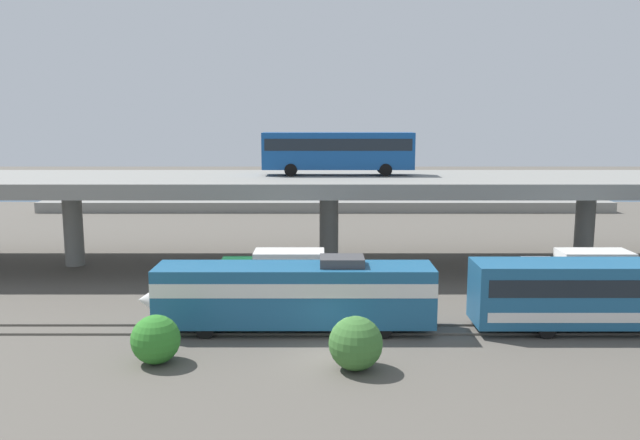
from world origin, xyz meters
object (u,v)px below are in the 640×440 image
transit_bus_on_overpass (337,149)px  parked_car_2 (145,193)px  service_truck_east (579,271)px  parked_car_5 (508,189)px  train_locomotive (280,292)px  service_truck_west (275,272)px  parked_car_3 (126,190)px  parked_car_4 (239,190)px  parked_car_1 (362,189)px  parked_car_0 (342,193)px

transit_bus_on_overpass → parked_car_2: transit_bus_on_overpass is taller
transit_bus_on_overpass → service_truck_east: bearing=147.7°
service_truck_east → parked_car_5: service_truck_east is taller
train_locomotive → service_truck_west: 7.11m
parked_car_3 → parked_car_5: same height
train_locomotive → parked_car_3: (-24.20, 52.29, -0.10)m
train_locomotive → parked_car_2: 52.63m
parked_car_3 → service_truck_east: bearing=133.9°
transit_bus_on_overpass → parked_car_4: size_ratio=2.61×
parked_car_1 → parked_car_3: 32.38m
parked_car_0 → service_truck_west: bearing=81.8°
parked_car_2 → parked_car_3: 5.25m
parked_car_4 → service_truck_east: bearing=-58.0°
train_locomotive → parked_car_1: 54.29m
parked_car_0 → parked_car_4: 14.39m
parked_car_2 → parked_car_4: bearing=17.3°
parked_car_1 → parked_car_2: 29.29m
transit_bus_on_overpass → parked_car_5: size_ratio=3.00×
transit_bus_on_overpass → parked_car_3: size_ratio=2.62×
parked_car_3 → parked_car_4: (15.41, -0.18, 0.00)m
parked_car_4 → parked_car_5: same height
parked_car_2 → service_truck_east: bearing=-46.0°
service_truck_west → parked_car_5: (29.04, 45.89, 0.46)m
transit_bus_on_overpass → parked_car_0: 32.61m
parked_car_0 → parked_car_5: 23.42m
service_truck_east → parked_car_0: (-14.11, 41.77, 0.46)m
service_truck_east → parked_car_3: bearing=-46.1°
parked_car_2 → service_truck_west: bearing=-64.3°
service_truck_east → parked_car_5: 46.75m
parked_car_2 → parked_car_4: size_ratio=0.88×
service_truck_east → parked_car_0: 44.09m
transit_bus_on_overpass → parked_car_2: size_ratio=2.96×
parked_car_1 → parked_car_4: bearing=-174.7°
service_truck_west → parked_car_4: service_truck_west is taller
service_truck_west → transit_bus_on_overpass: bearing=-113.4°
parked_car_0 → parked_car_4: size_ratio=1.02×
train_locomotive → parked_car_2: size_ratio=3.99×
parked_car_0 → parked_car_2: 25.89m
transit_bus_on_overpass → parked_car_5: bearing=-124.6°
parked_car_5 → parked_car_4: bearing=1.3°
train_locomotive → parked_car_2: (-20.66, 48.41, -0.10)m
service_truck_east → service_truck_west: bearing=0.0°
transit_bus_on_overpass → parked_car_1: 37.60m
transit_bus_on_overpass → service_truck_west: bearing=66.6°
service_truck_east → parked_car_1: 47.95m
train_locomotive → service_truck_west: train_locomotive is taller
service_truck_east → parked_car_0: bearing=-71.3°
transit_bus_on_overpass → parked_car_2: 40.27m
service_truck_west → parked_car_1: bearing=-100.8°
service_truck_east → parked_car_5: bearing=-101.0°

